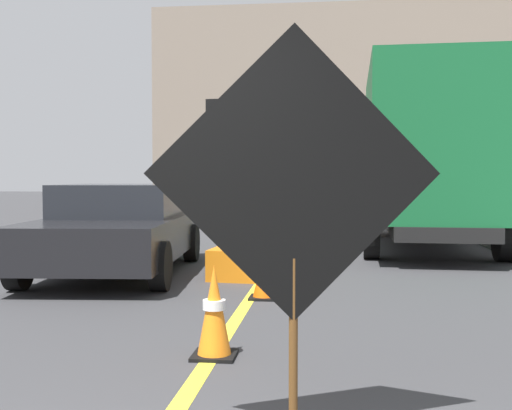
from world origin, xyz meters
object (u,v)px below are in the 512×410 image
(arrow_board_trailer, at_px, (257,243))
(highway_guide_sign, at_px, (449,115))
(roadwork_sign, at_px, (294,182))
(traffic_cone_near_sign, at_px, (214,312))
(pickup_car, at_px, (118,228))
(box_truck, at_px, (426,157))
(traffic_cone_mid_lane, at_px, (264,276))

(arrow_board_trailer, height_order, highway_guide_sign, highway_guide_sign)
(arrow_board_trailer, bearing_deg, roadwork_sign, -81.52)
(roadwork_sign, relative_size, traffic_cone_near_sign, 3.01)
(pickup_car, bearing_deg, traffic_cone_near_sign, -62.05)
(arrow_board_trailer, distance_m, highway_guide_sign, 12.11)
(arrow_board_trailer, bearing_deg, highway_guide_sign, 65.93)
(box_truck, xyz_separation_m, highway_guide_sign, (1.69, 6.83, 1.51))
(highway_guide_sign, relative_size, traffic_cone_near_sign, 6.45)
(roadwork_sign, relative_size, highway_guide_sign, 0.47)
(pickup_car, distance_m, highway_guide_sign, 13.18)
(roadwork_sign, distance_m, box_truck, 10.30)
(roadwork_sign, relative_size, box_truck, 0.32)
(box_truck, relative_size, pickup_car, 1.58)
(roadwork_sign, height_order, highway_guide_sign, highway_guide_sign)
(traffic_cone_mid_lane, bearing_deg, pickup_car, 143.73)
(arrow_board_trailer, relative_size, traffic_cone_mid_lane, 4.63)
(pickup_car, bearing_deg, roadwork_sign, -62.98)
(pickup_car, bearing_deg, highway_guide_sign, 57.42)
(arrow_board_trailer, xyz_separation_m, pickup_car, (-2.15, -0.14, 0.22))
(box_truck, distance_m, traffic_cone_near_sign, 9.03)
(traffic_cone_near_sign, height_order, traffic_cone_mid_lane, traffic_cone_near_sign)
(arrow_board_trailer, bearing_deg, traffic_cone_near_sign, -87.87)
(highway_guide_sign, bearing_deg, traffic_cone_mid_lane, -109.43)
(highway_guide_sign, xyz_separation_m, traffic_cone_mid_lane, (-4.47, -12.68, -3.14))
(arrow_board_trailer, height_order, box_truck, box_truck)
(pickup_car, bearing_deg, box_truck, 37.54)
(roadwork_sign, height_order, traffic_cone_near_sign, roadwork_sign)
(highway_guide_sign, height_order, traffic_cone_mid_lane, highway_guide_sign)
(traffic_cone_mid_lane, bearing_deg, arrow_board_trailer, 99.31)
(traffic_cone_mid_lane, bearing_deg, highway_guide_sign, 70.57)
(arrow_board_trailer, relative_size, highway_guide_sign, 0.54)
(arrow_board_trailer, xyz_separation_m, box_truck, (3.10, 3.89, 1.43))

